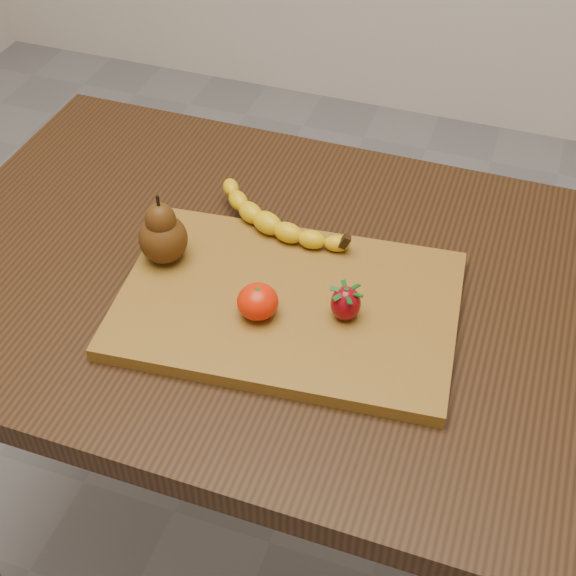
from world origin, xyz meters
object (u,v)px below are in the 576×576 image
(mandarin, at_px, (258,302))
(table, at_px, (263,321))
(pear, at_px, (162,228))
(cutting_board, at_px, (288,304))

(mandarin, bearing_deg, table, 108.34)
(pear, bearing_deg, cutting_board, -6.68)
(cutting_board, bearing_deg, mandarin, -129.98)
(pear, bearing_deg, table, 14.22)
(table, relative_size, cutting_board, 2.22)
(pear, height_order, mandarin, pear)
(cutting_board, xyz_separation_m, pear, (-0.19, 0.02, 0.06))
(pear, relative_size, mandarin, 1.96)
(table, xyz_separation_m, cutting_board, (0.06, -0.06, 0.11))
(table, bearing_deg, cutting_board, -43.23)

